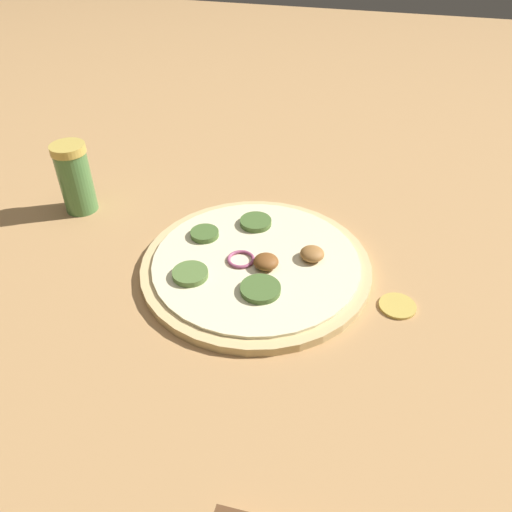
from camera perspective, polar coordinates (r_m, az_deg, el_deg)
The scene contains 4 objects.
ground_plane at distance 0.65m, azimuth 0.00°, elevation -1.50°, with size 3.00×3.00×0.00m, color tan.
pizza at distance 0.65m, azimuth -0.05°, elevation -0.92°, with size 0.30×0.30×0.03m.
spice_jar at distance 0.79m, azimuth -19.98°, elevation 8.39°, with size 0.05×0.05×0.11m.
loose_cap at distance 0.62m, azimuth 15.89°, elevation -5.39°, with size 0.04×0.04×0.01m.
Camera 1 is at (-0.48, -0.13, 0.42)m, focal length 35.00 mm.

